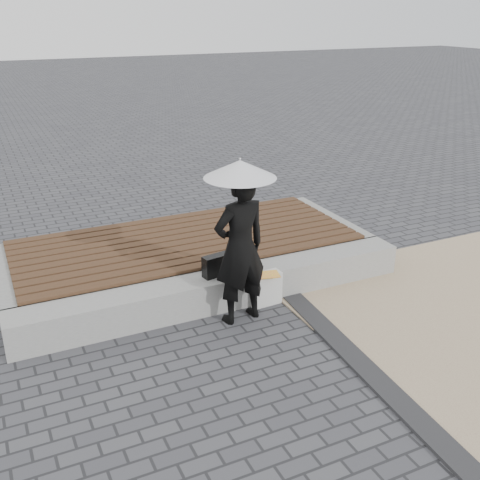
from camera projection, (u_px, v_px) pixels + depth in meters
name	position (u px, v px, depth m)	size (l,w,h in m)	color
ground	(285.00, 374.00, 5.70)	(80.00, 80.00, 0.00)	#45464A
edging_band	(377.00, 380.00, 5.58)	(0.25, 5.20, 0.04)	#2A2B2D
seating_ledge	(221.00, 290.00, 6.96)	(5.00, 0.45, 0.40)	#A5A4A0
timber_platform	(186.00, 254.00, 7.97)	(5.00, 2.00, 0.40)	#989994
timber_decking	(186.00, 240.00, 7.89)	(4.60, 2.00, 0.04)	#512C1D
woman	(240.00, 248.00, 6.37)	(0.66, 0.43, 1.81)	black
parasol	(240.00, 169.00, 6.03)	(0.79, 0.79, 1.01)	silver
handbag	(218.00, 265.00, 6.84)	(0.37, 0.13, 0.26)	black
canvas_tote	(265.00, 289.00, 6.97)	(0.40, 0.17, 0.42)	silver
magazine	(267.00, 275.00, 6.85)	(0.28, 0.21, 0.01)	#FE5E43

